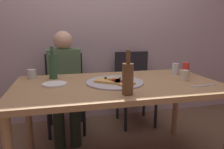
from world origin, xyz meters
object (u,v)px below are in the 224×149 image
Objects in this scene: dining_table at (118,91)px; wine_glass at (185,75)px; plate_stack at (55,84)px; chair_right at (134,83)px; tumbler_near at (32,74)px; pizza_slice_extra at (109,81)px; chair_left at (65,87)px; pizza_slice_last at (121,82)px; beer_bottle at (53,66)px; guest_in_sweater at (65,79)px; pizza_tray at (115,82)px; tumbler_far at (175,69)px; wine_bottle at (128,78)px; soda_can at (186,69)px; table_knife at (204,86)px.

wine_glass is (0.58, -0.05, 0.12)m from dining_table.
chair_right is (0.95, 0.81, -0.24)m from plate_stack.
tumbler_near is 0.09× the size of chair_right.
pizza_slice_extra is 0.96m from chair_left.
pizza_slice_last is at bearing -30.92° from pizza_slice_extra.
wine_glass is (1.11, -0.33, -0.07)m from beer_bottle.
dining_table is 1.44× the size of guest_in_sweater.
pizza_tray is 0.81m from guest_in_sweater.
chair_right is (0.52, 0.86, -0.26)m from pizza_slice_extra.
plate_stack is (0.01, -0.24, -0.11)m from beer_bottle.
pizza_tray is at bearing 174.69° from wine_glass.
pizza_slice_last is 0.67m from tumbler_far.
dining_table is 20.96× the size of tumbler_near.
chair_left is at bearing 59.89° from tumbler_near.
beer_bottle is (-0.50, 0.28, 0.11)m from pizza_tray.
pizza_slice_last is 0.64m from beer_bottle.
chair_right is (-0.19, 0.66, -0.29)m from tumbler_far.
wine_bottle is 0.67m from wine_glass.
pizza_slice_extra is at bearing -167.97° from pizza_tray.
guest_in_sweater is at bearing 50.38° from tumbler_near.
soda_can is at bearing 11.64° from dining_table.
wine_bottle reaches higher than plate_stack.
pizza_slice_last is 2.76× the size of wine_glass.
wine_bottle is 0.34× the size of chair_left.
wine_glass is at bearing 24.55° from wine_bottle.
table_knife is at bearing 133.60° from chair_left.
pizza_tray is at bearing -163.99° from tumbler_far.
chair_right reaches higher than tumbler_far.
tumbler_near is at bearing 151.28° from pizza_slice_extra.
chair_left reaches higher than pizza_slice_last.
plate_stack is at bearing 143.05° from wine_bottle.
chair_left reaches higher than tumbler_far.
guest_in_sweater reaches higher than chair_left.
pizza_slice_last is at bearing -77.38° from dining_table.
dining_table is at bearing 151.82° from table_knife.
pizza_slice_extra is at bearing -179.92° from dining_table.
guest_in_sweater reaches higher than pizza_tray.
wine_bottle is at bearing 68.58° from chair_right.
pizza_tray is at bearing 91.07° from wine_bottle.
beer_bottle is 1.17m from tumbler_far.
dining_table is 18.65× the size of wine_glass.
chair_left is at bearing 108.86° from wine_bottle.
plate_stack is (-0.49, 0.37, -0.11)m from wine_bottle.
chair_left reaches higher than table_knife.
chair_left is (-1.05, 1.11, -0.24)m from table_knife.
wine_bottle reaches higher than table_knife.
plate_stack is at bearing 169.45° from pizza_slice_last.
tumbler_far is 0.09× the size of guest_in_sweater.
pizza_tray is 0.58m from beer_bottle.
soda_can is at bearing 111.04° from chair_right.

